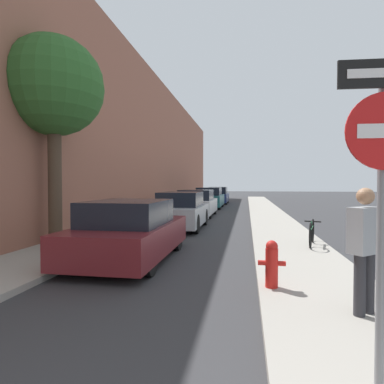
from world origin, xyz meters
TOP-DOWN VIEW (x-y plane):
  - ground_plane at (0.00, 16.00)m, footprint 120.00×120.00m
  - sidewalk_left at (-2.90, 16.00)m, footprint 2.00×52.00m
  - sidewalk_right at (2.90, 16.00)m, footprint 2.00×52.00m
  - building_facade_left at (-4.25, 16.00)m, footprint 0.70×52.00m
  - parked_car_maroon at (-0.97, 7.26)m, footprint 1.86×4.04m
  - parked_car_silver at (-0.83, 12.59)m, footprint 1.72×3.93m
  - parked_car_white at (-0.99, 17.54)m, footprint 1.89×4.16m
  - parked_car_teal at (-0.96, 23.45)m, footprint 1.86×4.40m
  - parked_car_navy at (-0.78, 28.90)m, footprint 1.71×4.34m
  - street_tree_near at (-3.49, 8.24)m, footprint 2.69×2.69m
  - fire_hydrant at (2.11, 5.38)m, footprint 0.43×0.20m
  - traffic_sign_post at (2.76, 2.85)m, footprint 0.72×0.12m
  - pedestrian at (3.18, 4.49)m, footprint 0.48×0.45m
  - bicycle at (3.44, 9.20)m, footprint 0.54×1.58m

SIDE VIEW (x-z plane):
  - ground_plane at x=0.00m, z-range 0.00..0.00m
  - sidewalk_left at x=-2.90m, z-range 0.00..0.12m
  - sidewalk_right at x=2.90m, z-range 0.00..0.12m
  - bicycle at x=3.44m, z-range 0.13..0.79m
  - fire_hydrant at x=2.11m, z-range 0.13..0.88m
  - parked_car_maroon at x=-0.97m, z-range -0.04..1.35m
  - parked_car_silver at x=-0.83m, z-range -0.04..1.41m
  - parked_car_white at x=-0.99m, z-range -0.03..1.41m
  - parked_car_navy at x=-0.78m, z-range -0.05..1.43m
  - parked_car_teal at x=-0.96m, z-range -0.04..1.46m
  - pedestrian at x=3.18m, z-range 0.22..1.82m
  - traffic_sign_post at x=2.76m, z-range 0.55..3.16m
  - building_facade_left at x=-4.25m, z-range 0.00..8.61m
  - street_tree_near at x=-3.49m, z-range 1.55..7.21m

